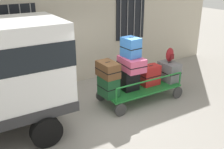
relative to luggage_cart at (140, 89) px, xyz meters
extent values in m
plane|color=gray|center=(-1.06, -0.11, -0.34)|extent=(40.00, 40.00, 0.00)
cube|color=#BCB29E|center=(-1.06, 2.38, 2.16)|extent=(12.00, 0.30, 5.00)
cube|color=black|center=(-2.86, 2.21, 1.66)|extent=(1.20, 0.04, 1.50)
cylinder|color=gray|center=(-3.31, 2.17, 1.66)|extent=(0.03, 0.03, 1.50)
cylinder|color=gray|center=(-3.01, 2.17, 1.66)|extent=(0.03, 0.03, 1.50)
cylinder|color=gray|center=(-2.71, 2.17, 1.66)|extent=(0.03, 0.03, 1.50)
cylinder|color=gray|center=(-2.41, 2.17, 1.66)|extent=(0.03, 0.03, 1.50)
cube|color=black|center=(1.14, 2.21, 1.66)|extent=(1.20, 0.04, 1.50)
cylinder|color=gray|center=(0.69, 2.17, 1.66)|extent=(0.03, 0.03, 1.50)
cylinder|color=gray|center=(0.99, 2.17, 1.66)|extent=(0.03, 0.03, 1.50)
cylinder|color=gray|center=(1.29, 2.17, 1.66)|extent=(0.03, 0.03, 1.50)
cylinder|color=gray|center=(1.59, 2.17, 1.66)|extent=(0.03, 0.03, 1.50)
cylinder|color=black|center=(-3.10, -0.75, 0.01)|extent=(0.70, 0.22, 0.70)
cube|color=#1E722D|center=(0.00, 0.00, 0.04)|extent=(2.34, 1.01, 0.05)
cylinder|color=#383838|center=(1.03, -0.53, -0.16)|extent=(0.35, 0.06, 0.35)
cylinder|color=#383838|center=(1.03, 0.53, -0.16)|extent=(0.35, 0.06, 0.35)
cylinder|color=#383838|center=(-1.03, -0.53, -0.16)|extent=(0.35, 0.06, 0.35)
cylinder|color=#383838|center=(-1.03, 0.53, -0.16)|extent=(0.35, 0.06, 0.35)
cylinder|color=#1E722D|center=(1.13, -0.47, 0.26)|extent=(0.04, 0.04, 0.39)
cylinder|color=#1E722D|center=(1.13, 0.47, 0.26)|extent=(0.04, 0.04, 0.39)
cylinder|color=#1E722D|center=(-1.13, -0.47, 0.26)|extent=(0.04, 0.04, 0.39)
cylinder|color=#1E722D|center=(-1.13, 0.47, 0.26)|extent=(0.04, 0.04, 0.39)
cylinder|color=#1E722D|center=(0.00, -0.47, 0.46)|extent=(2.26, 0.04, 0.04)
cylinder|color=#1E722D|center=(0.00, 0.47, 0.46)|extent=(2.26, 0.04, 0.04)
cube|color=#194C28|center=(-1.09, 0.00, 0.34)|extent=(0.45, 0.56, 0.55)
cube|color=black|center=(-1.09, 0.00, 0.34)|extent=(0.46, 0.57, 0.02)
cube|color=black|center=(-1.09, 0.00, 0.61)|extent=(0.14, 0.04, 0.02)
cube|color=brown|center=(-1.09, 0.03, 0.82)|extent=(0.44, 0.67, 0.41)
cube|color=black|center=(-1.09, 0.03, 0.82)|extent=(0.45, 0.68, 0.02)
cube|color=black|center=(-1.09, 0.03, 1.02)|extent=(0.15, 0.04, 0.02)
cube|color=black|center=(-0.36, 0.03, 0.37)|extent=(0.47, 0.37, 0.61)
cube|color=black|center=(-0.36, 0.03, 0.37)|extent=(0.48, 0.38, 0.02)
cube|color=black|center=(-0.36, 0.03, 0.67)|extent=(0.16, 0.03, 0.02)
cube|color=#CC4C72|center=(-0.36, -0.03, 0.87)|extent=(0.56, 0.79, 0.37)
cube|color=black|center=(-0.36, -0.03, 0.87)|extent=(0.57, 0.80, 0.02)
cube|color=black|center=(-0.36, -0.03, 1.05)|extent=(0.16, 0.04, 0.02)
cube|color=#3372C6|center=(-0.36, 0.03, 1.33)|extent=(0.42, 0.52, 0.53)
cube|color=black|center=(-0.36, 0.03, 1.33)|extent=(0.43, 0.53, 0.02)
cube|color=black|center=(-0.36, 0.03, 1.59)|extent=(0.14, 0.04, 0.02)
cube|color=#B21E1E|center=(0.36, 0.01, 0.37)|extent=(0.56, 0.35, 0.60)
cube|color=black|center=(0.36, 0.01, 0.37)|extent=(0.57, 0.36, 0.02)
cube|color=black|center=(0.36, 0.01, 0.66)|extent=(0.16, 0.03, 0.02)
cube|color=slate|center=(1.09, -0.03, 0.35)|extent=(0.47, 0.65, 0.58)
cube|color=black|center=(1.09, -0.03, 0.35)|extent=(0.48, 0.66, 0.02)
cube|color=black|center=(1.09, -0.03, 0.64)|extent=(0.16, 0.03, 0.02)
ellipsoid|color=maroon|center=(1.13, 0.05, 0.87)|extent=(0.27, 0.19, 0.44)
cube|color=maroon|center=(1.13, -0.04, 0.83)|extent=(0.14, 0.06, 0.15)
camera|label=1|loc=(-4.36, -5.60, 3.26)|focal=41.74mm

